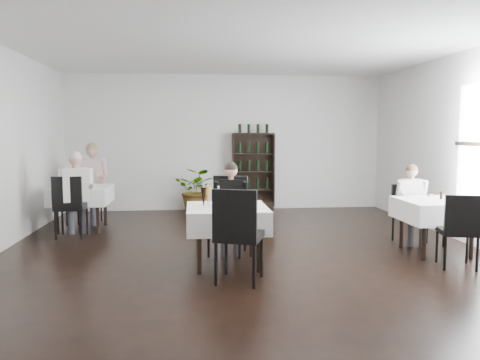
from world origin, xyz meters
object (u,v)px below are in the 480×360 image
at_px(potted_tree, 197,190).
at_px(diner_main, 231,200).
at_px(wine_shelf, 253,172).
at_px(main_table, 227,218).

height_order(potted_tree, diner_main, diner_main).
xyz_separation_m(wine_shelf, diner_main, (-0.79, -3.63, -0.09)).
height_order(wine_shelf, main_table, wine_shelf).
distance_m(main_table, potted_tree, 4.22).
relative_size(wine_shelf, diner_main, 1.35).
distance_m(potted_tree, diner_main, 3.55).
relative_size(wine_shelf, main_table, 1.70).
bearing_deg(diner_main, main_table, -98.92).
xyz_separation_m(main_table, diner_main, (0.11, 0.69, 0.13)).
relative_size(main_table, potted_tree, 1.07).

